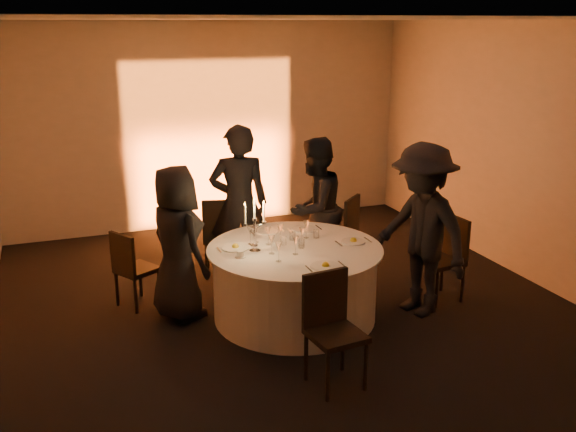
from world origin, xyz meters
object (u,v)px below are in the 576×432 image
object	(u,v)px
guest_back_left	(239,205)
guest_back_right	(315,209)
chair_back_left	(221,232)
chair_right	(447,254)
banquet_table	(295,283)
guest_left	(177,243)
chair_left	(131,266)
chair_back_right	(343,230)
chair_front	(331,322)
candelabra	(255,233)
guest_right	(422,230)
coffee_cup	(240,254)

from	to	relation	value
guest_back_left	guest_back_right	xyz separation A→B (m)	(0.87, -0.19, -0.09)
chair_back_left	chair_right	bearing A→B (deg)	160.55
banquet_table	guest_left	size ratio (longest dim) A/B	1.11
guest_left	guest_back_left	world-z (taller)	guest_back_left
chair_back_left	guest_back_right	xyz separation A→B (m)	(1.05, -0.38, 0.29)
chair_left	guest_back_left	distance (m)	1.42
chair_back_left	chair_back_right	distance (m)	1.47
chair_front	guest_back_left	xyz separation A→B (m)	(-0.08, 2.45, 0.39)
chair_right	candelabra	world-z (taller)	candelabra
chair_left	guest_left	xyz separation A→B (m)	(0.43, -0.39, 0.33)
chair_back_right	chair_front	bearing A→B (deg)	19.73
chair_left	chair_front	size ratio (longest dim) A/B	0.88
guest_right	candelabra	xyz separation A→B (m)	(-1.69, 0.36, 0.06)
banquet_table	candelabra	world-z (taller)	candelabra
chair_front	guest_back_right	world-z (taller)	guest_back_right
guest_back_left	guest_back_right	world-z (taller)	guest_back_left
chair_front	guest_back_right	distance (m)	2.41
guest_left	coffee_cup	bearing A→B (deg)	-156.98
chair_back_left	guest_left	distance (m)	1.18
guest_right	chair_left	bearing A→B (deg)	-127.40
chair_front	coffee_cup	world-z (taller)	chair_front
banquet_table	guest_right	xyz separation A→B (m)	(1.28, -0.34, 0.53)
banquet_table	chair_front	size ratio (longest dim) A/B	1.85
guest_left	guest_back_right	world-z (taller)	guest_back_right
chair_left	guest_left	bearing A→B (deg)	-162.73
chair_right	guest_right	xyz separation A→B (m)	(-0.47, -0.20, 0.39)
chair_right	guest_left	bearing A→B (deg)	-106.70
banquet_table	coffee_cup	world-z (taller)	coffee_cup
coffee_cup	chair_right	bearing A→B (deg)	-1.71
chair_back_right	candelabra	bearing A→B (deg)	-9.41
chair_back_left	chair_front	world-z (taller)	chair_back_left
guest_left	guest_back_right	size ratio (longest dim) A/B	0.95
chair_front	coffee_cup	distance (m)	1.31
guest_back_left	coffee_cup	xyz separation A→B (m)	(-0.35, -1.24, -0.14)
chair_left	chair_back_left	bearing A→B (deg)	-95.98
chair_back_left	chair_back_right	xyz separation A→B (m)	(1.41, -0.40, -0.01)
guest_back_left	guest_back_right	size ratio (longest dim) A/B	1.10
chair_left	guest_back_right	world-z (taller)	guest_back_right
banquet_table	chair_front	xyz separation A→B (m)	(-0.16, -1.28, 0.17)
chair_back_right	guest_left	size ratio (longest dim) A/B	0.60
banquet_table	chair_back_right	bearing A→B (deg)	43.84
chair_right	chair_front	bearing A→B (deg)	-64.27
chair_right	candelabra	size ratio (longest dim) A/B	1.64
chair_left	guest_back_right	xyz separation A→B (m)	(2.18, 0.14, 0.37)
chair_left	coffee_cup	world-z (taller)	chair_left
guest_back_right	coffee_cup	xyz separation A→B (m)	(-1.23, -1.05, -0.05)
guest_back_left	guest_back_right	distance (m)	0.90
chair_right	candelabra	distance (m)	2.21
guest_back_left	candelabra	bearing A→B (deg)	93.10
chair_left	chair_back_right	size ratio (longest dim) A/B	0.88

